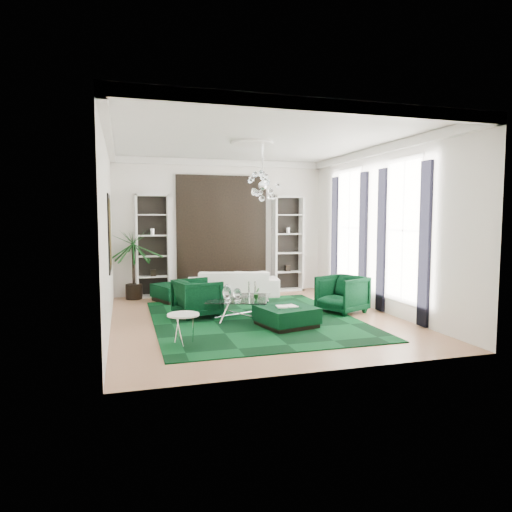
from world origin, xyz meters
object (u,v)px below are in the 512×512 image
object	(u,v)px
ottoman_side	(176,292)
coffee_table	(239,308)
side_table	(183,330)
palm	(133,254)
armchair_right	(342,294)
sofa	(233,283)
armchair_left	(197,298)
ottoman_front	(286,317)

from	to	relation	value
ottoman_side	coffee_table	bearing A→B (deg)	-65.06
side_table	palm	size ratio (longest dim) A/B	0.23
armchair_right	sofa	bearing A→B (deg)	-169.36
armchair_left	side_table	xyz separation A→B (m)	(-0.58, -2.13, -0.15)
ottoman_side	palm	xyz separation A→B (m)	(-1.05, 0.61, 0.97)
coffee_table	armchair_right	bearing A→B (deg)	-4.09
armchair_right	palm	size ratio (longest dim) A/B	0.39
coffee_table	ottoman_front	bearing A→B (deg)	-56.83
ottoman_front	side_table	world-z (taller)	side_table
coffee_table	side_table	distance (m)	2.29
side_table	ottoman_side	bearing A→B (deg)	85.25
armchair_right	ottoman_side	world-z (taller)	armchair_right
sofa	coffee_table	xyz separation A→B (m)	(-0.49, -2.62, -0.14)
armchair_right	side_table	size ratio (longest dim) A/B	1.71
armchair_right	palm	distance (m)	5.56
armchair_right	coffee_table	world-z (taller)	armchair_right
sofa	armchair_right	world-z (taller)	armchair_right
coffee_table	palm	size ratio (longest dim) A/B	0.53
coffee_table	sofa	bearing A→B (deg)	79.45
sofa	side_table	distance (m)	4.80
sofa	palm	distance (m)	2.78
ottoman_side	palm	size ratio (longest dim) A/B	0.42
coffee_table	palm	xyz separation A→B (m)	(-2.15, 2.96, 0.98)
armchair_left	ottoman_front	xyz separation A→B (m)	(1.56, -1.42, -0.21)
sofa	side_table	xyz separation A→B (m)	(-1.92, -4.40, -0.10)
ottoman_side	ottoman_front	xyz separation A→B (m)	(1.79, -3.42, -0.02)
coffee_table	ottoman_front	distance (m)	1.28
sofa	armchair_left	size ratio (longest dim) A/B	2.71
ottoman_front	palm	bearing A→B (deg)	125.22
ottoman_front	palm	size ratio (longest dim) A/B	0.42
palm	coffee_table	bearing A→B (deg)	-54.06
armchair_left	ottoman_side	world-z (taller)	armchair_left
armchair_right	palm	bearing A→B (deg)	-148.20
armchair_right	armchair_left	bearing A→B (deg)	-122.67
coffee_table	palm	world-z (taller)	palm
armchair_right	ottoman_side	xyz separation A→B (m)	(-3.47, 2.52, -0.20)
ottoman_side	armchair_left	bearing A→B (deg)	-83.39
armchair_left	side_table	distance (m)	2.21
sofa	ottoman_front	bearing A→B (deg)	103.37
ottoman_side	sofa	bearing A→B (deg)	9.50
armchair_left	side_table	size ratio (longest dim) A/B	1.67
armchair_left	palm	world-z (taller)	palm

